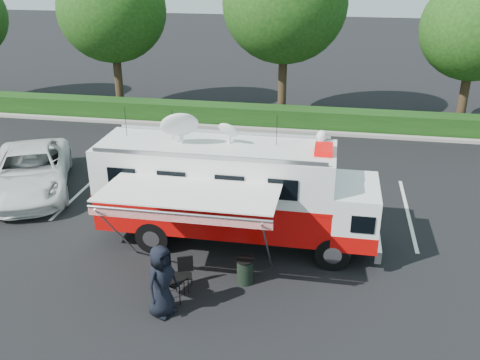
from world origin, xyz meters
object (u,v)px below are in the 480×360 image
Objects in this scene: command_truck at (235,191)px; folding_table at (169,280)px; trash_bin at (245,271)px; white_suv at (34,191)px.

folding_table is (-1.11, -3.26, -1.12)m from command_truck.
folding_table is 2.13m from trash_bin.
folding_table is 1.27× the size of trash_bin.
command_truck is at bearing -40.79° from white_suv.
command_truck is at bearing 107.77° from trash_bin.
trash_bin is (8.92, -4.54, 0.37)m from white_suv.
trash_bin is at bearing 31.97° from folding_table.
command_truck is 2.63m from trash_bin.
trash_bin reaches higher than folding_table.
folding_table is at bearing -108.82° from command_truck.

